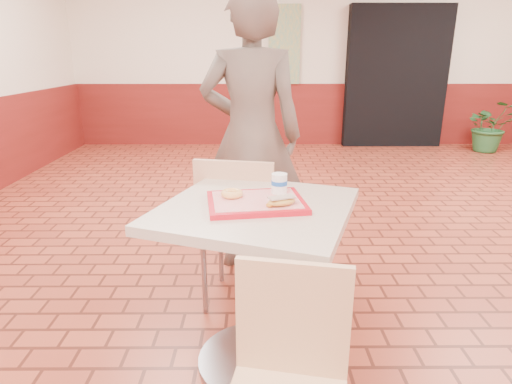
{
  "coord_description": "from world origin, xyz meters",
  "views": [
    {
      "loc": [
        -1.09,
        -2.2,
        1.47
      ],
      "look_at": [
        -1.08,
        -0.43,
        0.9
      ],
      "focal_mm": 30.0,
      "sensor_mm": 36.0,
      "label": 1
    }
  ],
  "objects_px": {
    "long_john_donut": "(281,201)",
    "potted_plant": "(490,126)",
    "paper_cup": "(279,183)",
    "chair_main_back": "(239,226)",
    "chair_main_front": "(288,379)",
    "serving_tray": "(256,202)",
    "main_table": "(256,261)",
    "ring_donut": "(232,193)",
    "customer": "(251,136)"
  },
  "relations": [
    {
      "from": "serving_tray",
      "to": "potted_plant",
      "type": "relative_size",
      "value": 0.52
    },
    {
      "from": "paper_cup",
      "to": "potted_plant",
      "type": "xyz_separation_m",
      "value": [
        3.56,
        4.74,
        -0.51
      ]
    },
    {
      "from": "chair_main_back",
      "to": "long_john_donut",
      "type": "distance_m",
      "value": 0.73
    },
    {
      "from": "customer",
      "to": "chair_main_back",
      "type": "bearing_deg",
      "value": 86.47
    },
    {
      "from": "main_table",
      "to": "customer",
      "type": "distance_m",
      "value": 1.15
    },
    {
      "from": "customer",
      "to": "potted_plant",
      "type": "relative_size",
      "value": 2.36
    },
    {
      "from": "ring_donut",
      "to": "chair_main_back",
      "type": "bearing_deg",
      "value": 88.76
    },
    {
      "from": "chair_main_back",
      "to": "paper_cup",
      "type": "relative_size",
      "value": 10.3
    },
    {
      "from": "main_table",
      "to": "ring_donut",
      "type": "distance_m",
      "value": 0.33
    },
    {
      "from": "chair_main_back",
      "to": "potted_plant",
      "type": "bearing_deg",
      "value": -120.39
    },
    {
      "from": "main_table",
      "to": "chair_main_back",
      "type": "distance_m",
      "value": 0.53
    },
    {
      "from": "ring_donut",
      "to": "long_john_donut",
      "type": "relative_size",
      "value": 0.7
    },
    {
      "from": "chair_main_back",
      "to": "paper_cup",
      "type": "height_order",
      "value": "paper_cup"
    },
    {
      "from": "main_table",
      "to": "customer",
      "type": "bearing_deg",
      "value": 91.33
    },
    {
      "from": "main_table",
      "to": "potted_plant",
      "type": "height_order",
      "value": "main_table"
    },
    {
      "from": "ring_donut",
      "to": "potted_plant",
      "type": "height_order",
      "value": "ring_donut"
    },
    {
      "from": "main_table",
      "to": "serving_tray",
      "type": "xyz_separation_m",
      "value": [
        0.0,
        0.0,
        0.29
      ]
    },
    {
      "from": "chair_main_front",
      "to": "customer",
      "type": "distance_m",
      "value": 1.8
    },
    {
      "from": "chair_main_back",
      "to": "ring_donut",
      "type": "height_order",
      "value": "chair_main_back"
    },
    {
      "from": "main_table",
      "to": "serving_tray",
      "type": "height_order",
      "value": "serving_tray"
    },
    {
      "from": "chair_main_front",
      "to": "serving_tray",
      "type": "relative_size",
      "value": 2.01
    },
    {
      "from": "main_table",
      "to": "long_john_donut",
      "type": "bearing_deg",
      "value": -37.76
    },
    {
      "from": "serving_tray",
      "to": "ring_donut",
      "type": "xyz_separation_m",
      "value": [
        -0.11,
        0.04,
        0.03
      ]
    },
    {
      "from": "customer",
      "to": "serving_tray",
      "type": "height_order",
      "value": "customer"
    },
    {
      "from": "customer",
      "to": "long_john_donut",
      "type": "relative_size",
      "value": 13.52
    },
    {
      "from": "ring_donut",
      "to": "serving_tray",
      "type": "bearing_deg",
      "value": -18.95
    },
    {
      "from": "main_table",
      "to": "long_john_donut",
      "type": "distance_m",
      "value": 0.34
    },
    {
      "from": "paper_cup",
      "to": "potted_plant",
      "type": "relative_size",
      "value": 0.11
    },
    {
      "from": "long_john_donut",
      "to": "chair_main_back",
      "type": "bearing_deg",
      "value": 108.46
    },
    {
      "from": "long_john_donut",
      "to": "paper_cup",
      "type": "distance_m",
      "value": 0.17
    },
    {
      "from": "serving_tray",
      "to": "paper_cup",
      "type": "bearing_deg",
      "value": 40.29
    },
    {
      "from": "main_table",
      "to": "chair_main_front",
      "type": "height_order",
      "value": "main_table"
    },
    {
      "from": "chair_main_back",
      "to": "long_john_donut",
      "type": "bearing_deg",
      "value": 119.19
    },
    {
      "from": "chair_main_front",
      "to": "chair_main_back",
      "type": "relative_size",
      "value": 0.89
    },
    {
      "from": "long_john_donut",
      "to": "potted_plant",
      "type": "bearing_deg",
      "value": 54.04
    },
    {
      "from": "main_table",
      "to": "chair_main_back",
      "type": "height_order",
      "value": "chair_main_back"
    },
    {
      "from": "main_table",
      "to": "potted_plant",
      "type": "relative_size",
      "value": 1.05
    },
    {
      "from": "long_john_donut",
      "to": "potted_plant",
      "type": "distance_m",
      "value": 6.09
    },
    {
      "from": "main_table",
      "to": "customer",
      "type": "relative_size",
      "value": 0.45
    },
    {
      "from": "customer",
      "to": "long_john_donut",
      "type": "height_order",
      "value": "customer"
    },
    {
      "from": "chair_main_front",
      "to": "long_john_donut",
      "type": "bearing_deg",
      "value": 100.6
    },
    {
      "from": "long_john_donut",
      "to": "ring_donut",
      "type": "bearing_deg",
      "value": 150.93
    },
    {
      "from": "potted_plant",
      "to": "serving_tray",
      "type": "bearing_deg",
      "value": -127.2
    },
    {
      "from": "chair_main_back",
      "to": "long_john_donut",
      "type": "height_order",
      "value": "chair_main_back"
    },
    {
      "from": "ring_donut",
      "to": "paper_cup",
      "type": "height_order",
      "value": "paper_cup"
    },
    {
      "from": "chair_main_back",
      "to": "potted_plant",
      "type": "xyz_separation_m",
      "value": [
        3.76,
        4.31,
        -0.12
      ]
    },
    {
      "from": "potted_plant",
      "to": "chair_main_front",
      "type": "bearing_deg",
      "value": -123.11
    },
    {
      "from": "customer",
      "to": "ring_donut",
      "type": "height_order",
      "value": "customer"
    },
    {
      "from": "chair_main_front",
      "to": "ring_donut",
      "type": "distance_m",
      "value": 0.82
    },
    {
      "from": "chair_main_back",
      "to": "chair_main_front",
      "type": "bearing_deg",
      "value": 110.33
    }
  ]
}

